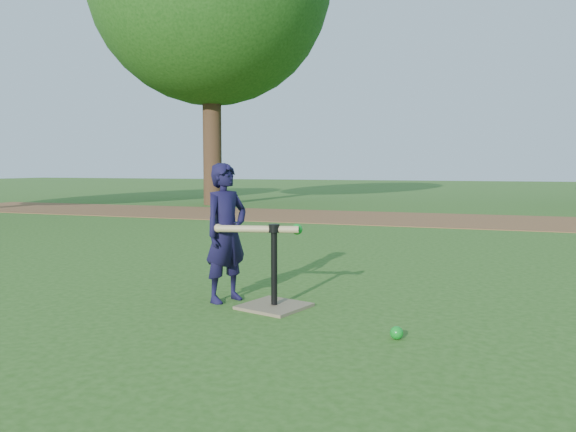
% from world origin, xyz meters
% --- Properties ---
extents(ground, '(80.00, 80.00, 0.00)m').
position_xyz_m(ground, '(0.00, 0.00, 0.00)').
color(ground, '#285116').
rests_on(ground, ground).
extents(dirt_strip, '(24.00, 3.00, 0.01)m').
position_xyz_m(dirt_strip, '(0.00, 7.50, 0.01)').
color(dirt_strip, brown).
rests_on(dirt_strip, ground).
extents(child, '(0.39, 0.45, 1.06)m').
position_xyz_m(child, '(-0.80, 0.14, 0.53)').
color(child, black).
rests_on(child, ground).
extents(wiffle_ball_ground, '(0.08, 0.08, 0.08)m').
position_xyz_m(wiffle_ball_ground, '(0.58, -0.39, 0.04)').
color(wiffle_ball_ground, '#0C871E').
rests_on(wiffle_ball_ground, ground).
extents(batting_tee, '(0.53, 0.53, 0.61)m').
position_xyz_m(batting_tee, '(-0.38, 0.07, 0.11)').
color(batting_tee, '#7B694E').
rests_on(batting_tee, ground).
extents(swing_action, '(0.64, 0.23, 0.08)m').
position_xyz_m(swing_action, '(-0.48, 0.07, 0.58)').
color(swing_action, tan).
rests_on(swing_action, ground).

